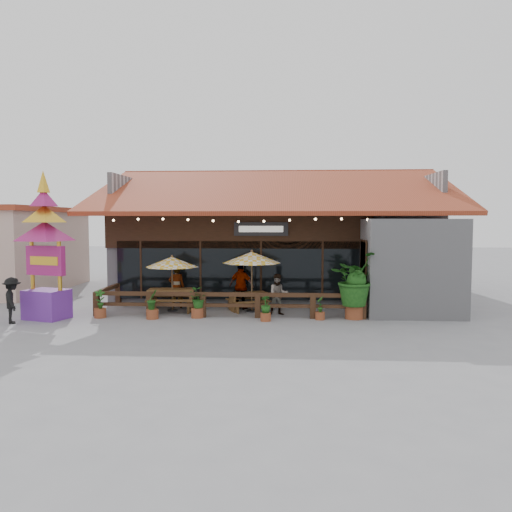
# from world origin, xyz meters

# --- Properties ---
(ground) EXTENTS (100.00, 100.00, 0.00)m
(ground) POSITION_xyz_m (0.00, 0.00, 0.00)
(ground) COLOR gray
(ground) RESTS_ON ground
(restaurant_building) EXTENTS (15.50, 14.73, 6.09)m
(restaurant_building) POSITION_xyz_m (0.26, 6.61, 2.21)
(restaurant_building) COLOR #A7A6AB
(restaurant_building) RESTS_ON ground
(patio_railing) EXTENTS (10.00, 2.60, 0.92)m
(patio_railing) POSITION_xyz_m (-2.25, -0.27, 0.61)
(patio_railing) COLOR #422A17
(patio_railing) RESTS_ON ground
(umbrella_left) EXTENTS (2.20, 2.20, 2.20)m
(umbrella_left) POSITION_xyz_m (-3.91, 0.65, 1.92)
(umbrella_left) COLOR brown
(umbrella_left) RESTS_ON ground
(umbrella_right) EXTENTS (2.49, 2.49, 2.41)m
(umbrella_right) POSITION_xyz_m (-0.80, 0.75, 2.11)
(umbrella_right) COLOR brown
(umbrella_right) RESTS_ON ground
(picnic_table_left) EXTENTS (1.92, 1.69, 0.86)m
(picnic_table_left) POSITION_xyz_m (-3.96, 0.72, 0.58)
(picnic_table_left) COLOR brown
(picnic_table_left) RESTS_ON ground
(picnic_table_right) EXTENTS (1.87, 1.77, 0.71)m
(picnic_table_right) POSITION_xyz_m (-0.96, 0.98, 0.48)
(picnic_table_right) COLOR brown
(picnic_table_right) RESTS_ON ground
(thai_sign_tower) EXTENTS (2.62, 2.62, 5.71)m
(thai_sign_tower) POSITION_xyz_m (-8.07, -1.15, 3.02)
(thai_sign_tower) COLOR #692A9B
(thai_sign_tower) RESTS_ON ground
(tropical_plant) EXTENTS (2.31, 2.33, 2.44)m
(tropical_plant) POSITION_xyz_m (2.99, -0.44, 1.40)
(tropical_plant) COLOR brown
(tropical_plant) RESTS_ON ground
(diner_a) EXTENTS (0.70, 0.53, 1.73)m
(diner_a) POSITION_xyz_m (-3.90, 1.37, 0.86)
(diner_a) COLOR #321C10
(diner_a) RESTS_ON ground
(diner_b) EXTENTS (0.83, 0.69, 1.55)m
(diner_b) POSITION_xyz_m (0.24, 0.09, 0.78)
(diner_b) COLOR #321C10
(diner_b) RESTS_ON ground
(diner_c) EXTENTS (1.19, 0.91, 1.88)m
(diner_c) POSITION_xyz_m (-1.25, 1.28, 0.94)
(diner_c) COLOR #321C10
(diner_c) RESTS_ON ground
(pedestrian) EXTENTS (1.05, 1.19, 1.60)m
(pedestrian) POSITION_xyz_m (-8.87, -2.01, 0.80)
(pedestrian) COLOR black
(pedestrian) RESTS_ON ground
(planter_a) EXTENTS (0.43, 0.43, 1.04)m
(planter_a) POSITION_xyz_m (-6.24, -0.83, 0.44)
(planter_a) COLOR brown
(planter_a) RESTS_ON ground
(planter_b) EXTENTS (0.47, 0.50, 1.07)m
(planter_b) POSITION_xyz_m (-4.28, -0.93, 0.48)
(planter_b) COLOR brown
(planter_b) RESTS_ON ground
(planter_c) EXTENTS (0.75, 0.68, 1.09)m
(planter_c) POSITION_xyz_m (-2.70, -0.61, 0.61)
(planter_c) COLOR brown
(planter_c) RESTS_ON ground
(planter_d) EXTENTS (0.46, 0.46, 0.91)m
(planter_d) POSITION_xyz_m (-0.18, -1.08, 0.44)
(planter_d) COLOR brown
(planter_d) RESTS_ON ground
(planter_e) EXTENTS (0.35, 0.35, 0.85)m
(planter_e) POSITION_xyz_m (1.75, -0.71, 0.36)
(planter_e) COLOR brown
(planter_e) RESTS_ON ground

